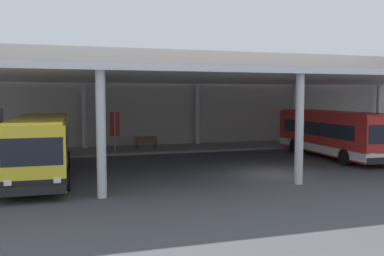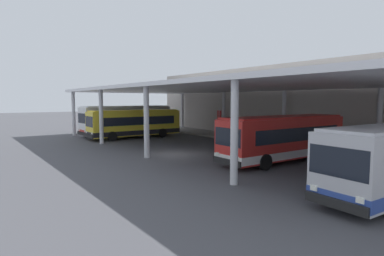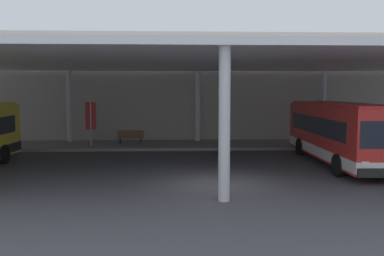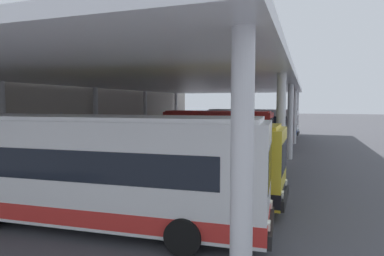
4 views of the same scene
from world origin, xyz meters
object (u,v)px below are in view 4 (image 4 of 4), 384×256
at_px(bus_second_bay, 154,159).
at_px(bus_far_bay, 252,122).
at_px(bus_nearest_bay, 90,170).
at_px(bus_middle_bay, 217,127).
at_px(bench_waiting, 77,149).
at_px(banner_sign, 62,134).

relative_size(bus_second_bay, bus_far_bay, 0.99).
relative_size(bus_nearest_bay, bus_second_bay, 1.09).
height_order(bus_middle_bay, bench_waiting, bus_middle_bay).
height_order(bus_second_bay, bus_far_bay, same).
bearing_deg(bus_middle_bay, bus_second_bay, -173.29).
bearing_deg(banner_sign, bus_nearest_bay, -135.40).
height_order(bus_nearest_bay, banner_sign, bus_nearest_bay).
relative_size(bus_nearest_bay, bench_waiting, 6.37).
relative_size(bus_nearest_bay, bus_middle_bay, 1.08).
relative_size(bus_middle_bay, bus_far_bay, 0.99).
height_order(bus_nearest_bay, bus_far_bay, bus_nearest_bay).
bearing_deg(bus_far_bay, bench_waiting, 154.69).
distance_m(bus_middle_bay, banner_sign, 15.45).
relative_size(bus_second_bay, bus_middle_bay, 1.00).
xyz_separation_m(bus_nearest_bay, bench_waiting, (10.58, 8.85, -1.18)).
relative_size(bus_nearest_bay, banner_sign, 3.58).
bearing_deg(bench_waiting, bus_second_bay, -127.07).
bearing_deg(bus_far_bay, bus_nearest_bay, 179.08).
height_order(bus_nearest_bay, bus_middle_bay, bus_nearest_bay).
bearing_deg(bus_nearest_bay, bus_second_bay, -9.75).
relative_size(bus_second_bay, banner_sign, 3.30).
distance_m(bus_second_bay, bus_middle_bay, 18.84).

